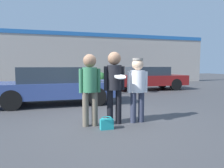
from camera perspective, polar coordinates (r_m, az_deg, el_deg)
The scene contains 9 objects.
ground_plane at distance 5.19m, azimuth -0.83°, elevation -10.95°, with size 56.00×56.00×0.00m, color #3F3F42.
storefront_building at distance 16.21m, azimuth -11.41°, elevation 7.33°, with size 24.00×0.22×4.11m.
person_left at distance 4.75m, azimuth -6.34°, elevation 0.14°, with size 0.52×0.35×1.72m.
person_middle_with_frisbee at distance 4.89m, azimuth 0.68°, elevation 0.92°, with size 0.53×0.57×1.79m.
person_right at distance 5.09m, azimuth 7.29°, elevation -0.01°, with size 0.55×0.38×1.64m.
parked_car_near at distance 7.84m, azimuth -15.85°, elevation -0.37°, with size 4.54×1.78×1.40m.
parked_car_far at distance 12.35m, azimuth 10.30°, elevation 1.72°, with size 4.48×1.78×1.39m.
shrub at distance 15.89m, azimuth -3.32°, elevation 1.66°, with size 0.95×0.95×0.95m.
handbag at distance 4.64m, azimuth -1.52°, elevation -11.23°, with size 0.30×0.23×0.28m.
Camera 1 is at (-1.30, -4.82, 1.44)m, focal length 32.00 mm.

